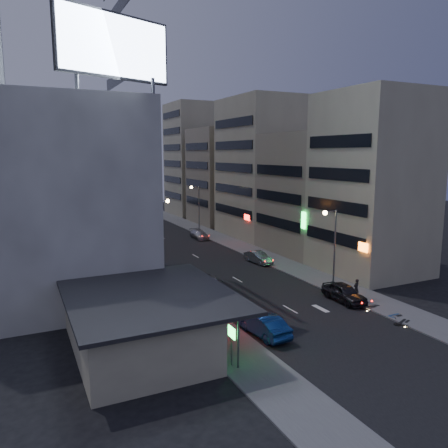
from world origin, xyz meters
TOP-DOWN VIEW (x-y plane):
  - ground at (0.00, 0.00)m, footprint 180.00×180.00m
  - sidewalk_left at (-8.00, 30.00)m, footprint 4.00×120.00m
  - sidewalk_right at (8.00, 30.00)m, footprint 4.00×120.00m
  - food_court at (-13.90, 2.00)m, footprint 11.00×13.00m
  - white_building at (-17.00, 20.00)m, footprint 14.00×24.00m
  - shophouse_near at (15.00, 10.50)m, footprint 10.00×11.00m
  - shophouse_mid at (15.50, 22.00)m, footprint 11.00×12.00m
  - shophouse_far at (15.00, 35.00)m, footprint 10.00×14.00m
  - far_left_a at (-15.50, 45.00)m, footprint 11.00×10.00m
  - far_left_b at (-16.00, 58.00)m, footprint 12.00×10.00m
  - far_right_a at (15.50, 50.00)m, footprint 11.00×12.00m
  - far_right_b at (16.00, 64.00)m, footprint 12.00×12.00m
  - billboard at (-12.99, 9.97)m, footprint 9.52×3.75m
  - street_lamp_right_near at (5.90, 6.00)m, footprint 1.60×0.44m
  - street_lamp_left at (-5.90, 22.00)m, footprint 1.60×0.44m
  - street_lamp_right_far at (5.90, 40.00)m, footprint 1.60×0.44m
  - parked_car_right_near at (5.60, 3.63)m, footprint 2.07×4.89m
  - parked_car_right_mid at (5.60, 19.22)m, footprint 1.92×4.47m
  - parked_car_left at (-5.60, 30.97)m, footprint 2.56×5.15m
  - parked_car_right_far at (4.98, 36.73)m, footprint 1.98×4.76m
  - road_car_blue at (-4.89, 0.31)m, footprint 2.10×5.04m
  - road_car_silver at (-4.18, 12.56)m, footprint 2.57×5.19m
  - person at (7.21, 3.83)m, footprint 0.70×0.52m
  - scooter_black_a at (6.83, -2.10)m, footprint 1.30×2.02m
  - scooter_silver_a at (7.33, -1.17)m, footprint 0.58×1.61m
  - scooter_blue at (7.40, -0.97)m, footprint 0.63×1.74m
  - scooter_black_b at (6.89, 1.37)m, footprint 0.61×1.73m
  - scooter_silver_b at (7.39, 1.62)m, footprint 0.70×2.07m

SIDE VIEW (x-z plane):
  - ground at x=0.00m, z-range 0.00..0.00m
  - sidewalk_left at x=-8.00m, z-range 0.00..0.12m
  - sidewalk_right at x=8.00m, z-range 0.00..0.12m
  - scooter_silver_a at x=7.33m, z-range 0.12..1.09m
  - scooter_black_b at x=6.89m, z-range 0.12..1.17m
  - scooter_blue at x=7.40m, z-range 0.12..1.17m
  - parked_car_right_far at x=4.98m, z-range 0.00..1.38m
  - parked_car_left at x=-5.60m, z-range 0.00..1.40m
  - scooter_black_a at x=6.83m, z-range 0.12..1.29m
  - parked_car_right_mid at x=5.60m, z-range 0.00..1.43m
  - road_car_silver at x=-4.18m, z-range 0.00..1.45m
  - scooter_silver_b at x=7.39m, z-range 0.12..1.38m
  - road_car_blue at x=-4.89m, z-range 0.00..1.62m
  - parked_car_right_near at x=5.60m, z-range 0.00..1.65m
  - person at x=7.21m, z-range 0.12..1.84m
  - food_court at x=-13.90m, z-range 0.05..3.92m
  - street_lamp_right_near at x=5.90m, z-range 1.35..9.37m
  - street_lamp_left at x=-5.90m, z-range 1.35..9.37m
  - street_lamp_right_far at x=5.90m, z-range 1.35..9.37m
  - far_left_b at x=-16.00m, z-range 0.00..15.00m
  - shophouse_mid at x=15.50m, z-range 0.00..16.00m
  - white_building at x=-17.00m, z-range 0.00..18.00m
  - far_right_a at x=15.50m, z-range 0.00..18.00m
  - shophouse_near at x=15.00m, z-range 0.00..20.00m
  - far_left_a at x=-15.50m, z-range 0.00..20.00m
  - shophouse_far at x=15.00m, z-range 0.00..22.00m
  - far_right_b at x=16.00m, z-range 0.00..24.00m
  - billboard at x=-12.99m, z-range 18.56..24.76m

